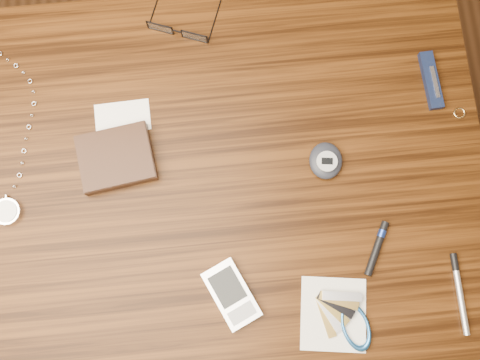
{
  "coord_description": "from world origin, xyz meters",
  "views": [
    {
      "loc": [
        0.09,
        -0.15,
        1.59
      ],
      "look_at": [
        0.1,
        0.01,
        0.76
      ],
      "focal_mm": 40.0,
      "sensor_mm": 36.0,
      "label": 1
    }
  ],
  "objects": [
    {
      "name": "desk",
      "position": [
        0.0,
        0.0,
        0.65
      ],
      "size": [
        1.0,
        0.7,
        0.75
      ],
      "color": "#3B1D09",
      "rests_on": "ground"
    },
    {
      "name": "ground",
      "position": [
        0.0,
        0.0,
        0.0
      ],
      "size": [
        3.8,
        3.8,
        0.0
      ],
      "primitive_type": "plane",
      "color": "#472814",
      "rests_on": "ground"
    },
    {
      "name": "silver_pen",
      "position": [
        0.42,
        -0.19,
        0.75
      ],
      "size": [
        0.01,
        0.12,
        0.01
      ],
      "color": "silver",
      "rests_on": "desk"
    },
    {
      "name": "gold_ring",
      "position": [
        0.47,
        0.09,
        0.75
      ],
      "size": [
        0.02,
        0.02,
        0.0
      ],
      "primitive_type": "torus",
      "rotation": [
        0.0,
        0.0,
        -0.1
      ],
      "color": "#E6BB70",
      "rests_on": "desk"
    },
    {
      "name": "eyeglasses",
      "position": [
        0.02,
        0.28,
        0.76
      ],
      "size": [
        0.14,
        0.14,
        0.02
      ],
      "color": "black",
      "rests_on": "desk"
    },
    {
      "name": "wallet_and_card",
      "position": [
        -0.09,
        0.07,
        0.76
      ],
      "size": [
        0.13,
        0.15,
        0.03
      ],
      "color": "black",
      "rests_on": "desk"
    },
    {
      "name": "pedometer",
      "position": [
        0.24,
        0.03,
        0.76
      ],
      "size": [
        0.06,
        0.07,
        0.02
      ],
      "color": "#20222B",
      "rests_on": "desk"
    },
    {
      "name": "pda_phone",
      "position": [
        0.07,
        -0.17,
        0.76
      ],
      "size": [
        0.09,
        0.11,
        0.02
      ],
      "color": "silver",
      "rests_on": "desk"
    },
    {
      "name": "notepad_keys",
      "position": [
        0.24,
        -0.22,
        0.75
      ],
      "size": [
        0.12,
        0.12,
        0.01
      ],
      "color": "silver",
      "rests_on": "desk"
    },
    {
      "name": "black_blue_pen",
      "position": [
        0.3,
        -0.11,
        0.76
      ],
      "size": [
        0.05,
        0.08,
        0.01
      ],
      "color": "black",
      "rests_on": "desk"
    },
    {
      "name": "pocket_knife",
      "position": [
        0.43,
        0.15,
        0.76
      ],
      "size": [
        0.03,
        0.1,
        0.01
      ],
      "color": "#101D32",
      "rests_on": "desk"
    },
    {
      "name": "pocket_watch",
      "position": [
        -0.27,
        0.01,
        0.76
      ],
      "size": [
        0.09,
        0.32,
        0.01
      ],
      "color": "white",
      "rests_on": "desk"
    }
  ]
}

